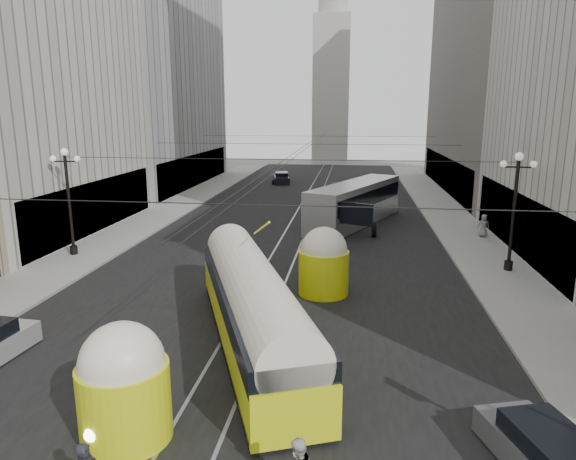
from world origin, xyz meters
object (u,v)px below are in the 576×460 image
(streetcar, at_px, (253,304))
(city_bus, at_px, (355,202))
(sedan_grey, at_px, (548,456))
(pedestrian_sidewalk_right, at_px, (484,226))

(streetcar, relative_size, city_bus, 1.10)
(sedan_grey, relative_size, pedestrian_sidewalk_right, 2.74)
(streetcar, distance_m, sedan_grey, 10.44)
(city_bus, relative_size, sedan_grey, 3.03)
(streetcar, relative_size, pedestrian_sidewalk_right, 9.09)
(city_bus, bearing_deg, sedan_grey, -80.87)
(pedestrian_sidewalk_right, bearing_deg, city_bus, -15.10)
(streetcar, xyz_separation_m, sedan_grey, (8.35, -6.17, -1.05))
(streetcar, distance_m, pedestrian_sidewalk_right, 22.15)
(city_bus, xyz_separation_m, pedestrian_sidewalk_right, (8.75, -3.90, -0.82))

